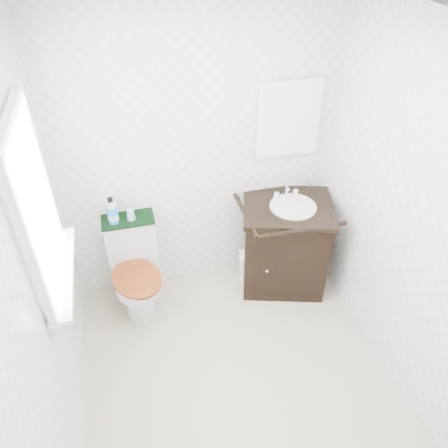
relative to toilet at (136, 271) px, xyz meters
name	(u,v)px	position (x,y,z in m)	size (l,w,h in m)	color
floor	(240,377)	(0.62, -0.97, -0.34)	(2.40, 2.40, 0.00)	#B5AA91
ceiling	(252,30)	(0.62, -0.97, 2.06)	(2.40, 2.40, 0.00)	white
wall_back	(200,157)	(0.62, 0.23, 0.86)	(2.40, 2.40, 0.00)	silver
wall_left	(42,289)	(-0.48, -0.97, 0.86)	(2.40, 2.40, 0.00)	silver
wall_right	(413,224)	(1.72, -0.97, 0.86)	(2.40, 2.40, 0.00)	silver
window	(35,206)	(-0.45, -0.72, 1.21)	(0.02, 0.70, 0.90)	white
mirror	(288,119)	(1.33, 0.21, 1.11)	(0.50, 0.02, 0.60)	silver
toilet	(136,271)	(0.00, 0.00, 0.00)	(0.47, 0.66, 0.78)	silver
vanity	(284,242)	(1.29, -0.07, 0.09)	(0.88, 0.81, 0.92)	black
trash_bin	(251,267)	(1.01, 0.00, -0.19)	(0.22, 0.19, 0.30)	white
towel	(128,219)	(0.00, 0.12, 0.44)	(0.41, 0.22, 0.02)	black
mouthwash_bottle	(112,212)	(-0.10, 0.10, 0.56)	(0.08, 0.08, 0.23)	blue
cup	(131,215)	(0.03, 0.11, 0.50)	(0.07, 0.07, 0.08)	#85B3DB
soap_bar	(277,197)	(1.24, 0.07, 0.49)	(0.07, 0.05, 0.02)	teal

